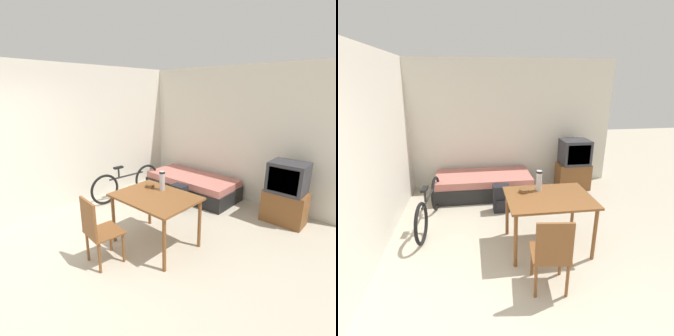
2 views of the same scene
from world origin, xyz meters
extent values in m
plane|color=#B2A893|center=(0.00, 0.00, 0.00)|extent=(20.00, 20.00, 0.00)
cube|color=silver|center=(0.00, 3.98, 1.35)|extent=(4.89, 0.06, 2.70)
cube|color=silver|center=(-1.97, 1.97, 1.35)|extent=(0.06, 4.95, 2.70)
cube|color=black|center=(-0.46, 3.40, 0.15)|extent=(1.97, 0.93, 0.30)
cube|color=#B76B60|center=(-0.46, 3.40, 0.37)|extent=(1.91, 0.91, 0.14)
cube|color=brown|center=(1.49, 3.46, 0.28)|extent=(0.69, 0.40, 0.56)
cube|color=#2D2D33|center=(1.49, 3.46, 0.82)|extent=(0.58, 0.49, 0.52)
cube|color=black|center=(1.49, 3.22, 0.82)|extent=(0.48, 0.01, 0.40)
cube|color=brown|center=(0.33, 1.49, 0.76)|extent=(1.16, 0.86, 0.03)
cylinder|color=brown|center=(-0.19, 1.12, 0.37)|extent=(0.05, 0.05, 0.74)
cylinder|color=brown|center=(0.85, 1.12, 0.37)|extent=(0.05, 0.05, 0.74)
cylinder|color=brown|center=(-0.19, 1.86, 0.37)|extent=(0.05, 0.05, 0.74)
cylinder|color=brown|center=(0.85, 1.86, 0.37)|extent=(0.05, 0.05, 0.74)
cube|color=brown|center=(0.13, 0.74, 0.44)|extent=(0.47, 0.47, 0.02)
cube|color=brown|center=(0.11, 0.54, 0.70)|extent=(0.39, 0.08, 0.49)
cylinder|color=brown|center=(0.32, 0.89, 0.22)|extent=(0.04, 0.04, 0.43)
cylinder|color=brown|center=(-0.02, 0.93, 0.22)|extent=(0.04, 0.04, 0.43)
cylinder|color=brown|center=(0.28, 0.55, 0.22)|extent=(0.04, 0.04, 0.43)
cylinder|color=brown|center=(-0.06, 0.59, 0.22)|extent=(0.04, 0.04, 0.43)
torus|color=black|center=(-1.35, 2.88, 0.31)|extent=(0.10, 0.62, 0.62)
torus|color=black|center=(-1.45, 1.83, 0.31)|extent=(0.10, 0.62, 0.62)
cylinder|color=black|center=(-1.40, 2.35, 0.48)|extent=(0.11, 0.83, 0.04)
cylinder|color=black|center=(-1.42, 2.16, 0.58)|extent=(0.04, 0.04, 0.20)
cube|color=black|center=(-1.42, 2.16, 0.70)|extent=(0.10, 0.21, 0.04)
cylinder|color=#B7B7BC|center=(0.25, 1.72, 0.92)|extent=(0.08, 0.08, 0.29)
cylinder|color=black|center=(0.25, 1.72, 1.05)|extent=(0.09, 0.09, 0.03)
cylinder|color=brown|center=(0.03, 1.68, 0.80)|extent=(0.14, 0.14, 0.05)
cube|color=black|center=(-0.18, 2.63, 0.25)|extent=(0.29, 0.21, 0.50)
cube|color=black|center=(-0.18, 2.51, 0.17)|extent=(0.20, 0.03, 0.17)
camera|label=1|loc=(2.80, -0.94, 2.21)|focal=28.00mm
camera|label=2|loc=(-0.70, -1.63, 2.28)|focal=28.00mm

